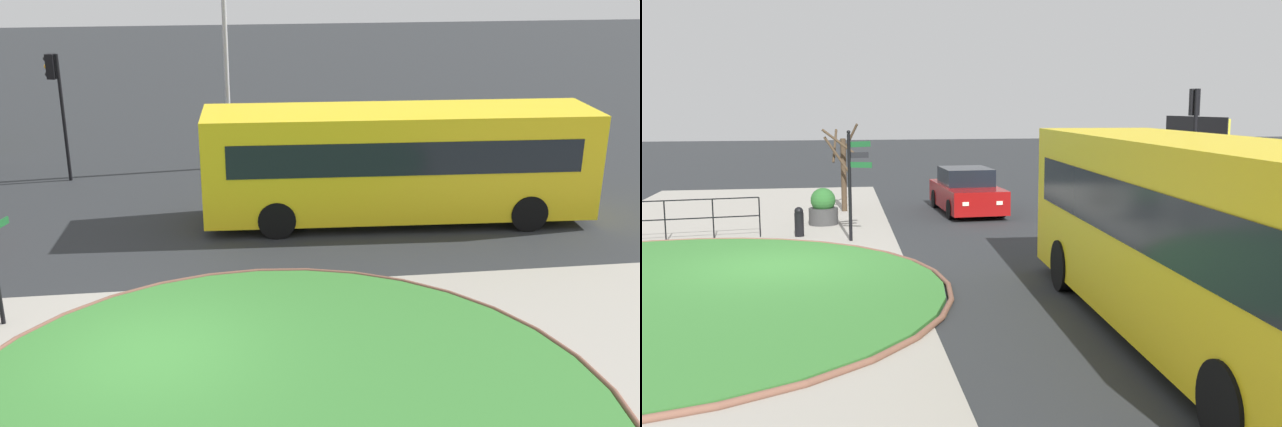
% 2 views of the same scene
% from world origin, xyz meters
% --- Properties ---
extents(ground, '(120.00, 120.00, 0.00)m').
position_xyz_m(ground, '(0.00, 0.00, 0.00)').
color(ground, '#282B2D').
extents(sidewalk_paving, '(32.00, 8.91, 0.02)m').
position_xyz_m(sidewalk_paving, '(0.00, -1.54, 0.01)').
color(sidewalk_paving, '#9E998E').
rests_on(sidewalk_paving, ground).
extents(grass_island, '(11.53, 11.53, 0.10)m').
position_xyz_m(grass_island, '(2.16, -2.32, 0.05)').
color(grass_island, '#387A33').
rests_on(grass_island, ground).
extents(grass_kerb_ring, '(11.84, 11.84, 0.11)m').
position_xyz_m(grass_kerb_ring, '(2.16, -2.32, 0.06)').
color(grass_kerb_ring, brown).
rests_on(grass_kerb_ring, ground).
extents(bus_yellow, '(10.71, 2.96, 3.13)m').
position_xyz_m(bus_yellow, '(6.23, 6.70, 1.69)').
color(bus_yellow, yellow).
rests_on(bus_yellow, ground).
extents(traffic_light_near, '(0.48, 0.31, 4.10)m').
position_xyz_m(traffic_light_near, '(-3.67, 11.74, 2.99)').
color(traffic_light_near, black).
rests_on(traffic_light_near, ground).
extents(lamppost_tall, '(0.32, 0.32, 7.47)m').
position_xyz_m(lamppost_tall, '(1.69, 12.52, 4.03)').
color(lamppost_tall, '#B7B7BC').
rests_on(lamppost_tall, ground).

